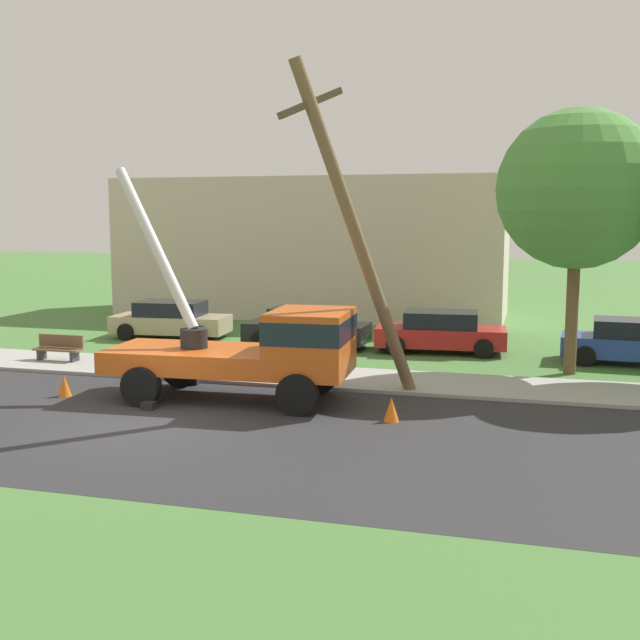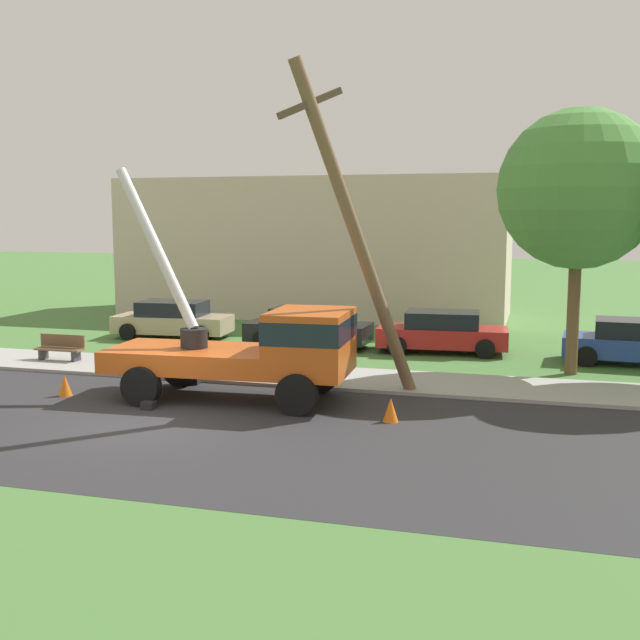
% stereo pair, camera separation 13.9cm
% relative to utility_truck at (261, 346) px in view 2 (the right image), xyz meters
% --- Properties ---
extents(ground_plane, '(120.00, 120.00, 0.00)m').
position_rel_utility_truck_xyz_m(ground_plane, '(-1.73, 9.18, -1.41)').
color(ground_plane, '#477538').
extents(road_asphalt, '(80.00, 8.72, 0.01)m').
position_rel_utility_truck_xyz_m(road_asphalt, '(-1.73, -2.82, -1.40)').
color(road_asphalt, '#2B2B2D').
rests_on(road_asphalt, ground).
extents(sidewalk_strip, '(80.00, 2.87, 0.10)m').
position_rel_utility_truck_xyz_m(sidewalk_strip, '(-1.73, 2.98, -1.36)').
color(sidewalk_strip, '#9E9E99').
rests_on(sidewalk_strip, ground).
extents(utility_truck, '(6.89, 3.21, 5.98)m').
position_rel_utility_truck_xyz_m(utility_truck, '(0.00, 0.00, 0.00)').
color(utility_truck, '#C65119').
rests_on(utility_truck, ground).
extents(leaning_utility_pole, '(2.99, 3.16, 8.41)m').
position_rel_utility_truck_xyz_m(leaning_utility_pole, '(2.27, 0.66, 2.88)').
color(leaning_utility_pole, brown).
rests_on(leaning_utility_pole, ground).
extents(traffic_cone_ahead, '(0.36, 0.36, 0.56)m').
position_rel_utility_truck_xyz_m(traffic_cone_ahead, '(3.55, -1.09, -1.13)').
color(traffic_cone_ahead, orange).
rests_on(traffic_cone_ahead, ground).
extents(traffic_cone_behind, '(0.36, 0.36, 0.56)m').
position_rel_utility_truck_xyz_m(traffic_cone_behind, '(-5.11, -0.92, -1.13)').
color(traffic_cone_behind, orange).
rests_on(traffic_cone_behind, ground).
extents(parked_sedan_tan, '(4.53, 2.25, 1.42)m').
position_rel_utility_truck_xyz_m(parked_sedan_tan, '(-6.85, 8.72, -0.70)').
color(parked_sedan_tan, tan).
rests_on(parked_sedan_tan, ground).
extents(parked_sedan_black, '(4.43, 2.07, 1.42)m').
position_rel_utility_truck_xyz_m(parked_sedan_black, '(-1.22, 8.16, -0.70)').
color(parked_sedan_black, black).
rests_on(parked_sedan_black, ground).
extents(parked_sedan_red, '(4.52, 2.22, 1.42)m').
position_rel_utility_truck_xyz_m(parked_sedan_red, '(3.54, 8.35, -0.70)').
color(parked_sedan_red, '#B21E1E').
rests_on(parked_sedan_red, ground).
extents(parked_sedan_blue, '(4.50, 2.20, 1.42)m').
position_rel_utility_truck_xyz_m(parked_sedan_blue, '(9.69, 7.83, -0.70)').
color(parked_sedan_blue, '#263F99').
rests_on(parked_sedan_blue, ground).
extents(park_bench, '(1.60, 0.45, 0.90)m').
position_rel_utility_truck_xyz_m(park_bench, '(-7.95, 3.04, -0.95)').
color(park_bench, brown).
rests_on(park_bench, ground).
extents(roadside_tree_near, '(4.64, 4.64, 7.76)m').
position_rel_utility_truck_xyz_m(roadside_tree_near, '(7.69, 5.70, 4.01)').
color(roadside_tree_near, brown).
rests_on(roadside_tree_near, ground).
extents(lowrise_building_backdrop, '(18.00, 6.00, 6.40)m').
position_rel_utility_truck_xyz_m(lowrise_building_backdrop, '(-3.67, 17.30, 1.79)').
color(lowrise_building_backdrop, beige).
rests_on(lowrise_building_backdrop, ground).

